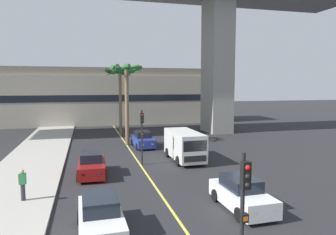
% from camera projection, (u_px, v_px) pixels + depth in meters
% --- Properties ---
extents(sidewalk_left, '(4.80, 80.00, 0.15)m').
position_uv_depth(sidewalk_left, '(4.00, 204.00, 15.82)').
color(sidewalk_left, '#ADA89E').
rests_on(sidewalk_left, ground).
extents(lane_stripe_center, '(0.14, 56.00, 0.01)m').
position_uv_depth(lane_stripe_center, '(137.00, 160.00, 25.54)').
color(lane_stripe_center, '#DBCC4C').
rests_on(lane_stripe_center, ground).
extents(pier_building_backdrop, '(38.64, 8.04, 8.70)m').
position_uv_depth(pier_building_backdrop, '(111.00, 96.00, 50.71)').
color(pier_building_backdrop, '#BCB29E').
rests_on(pier_building_backdrop, ground).
extents(car_queue_front, '(1.90, 4.13, 1.56)m').
position_uv_depth(car_queue_front, '(241.00, 194.00, 15.41)').
color(car_queue_front, white).
rests_on(car_queue_front, ground).
extents(car_queue_second, '(1.94, 4.15, 1.56)m').
position_uv_depth(car_queue_second, '(92.00, 165.00, 21.12)').
color(car_queue_second, maroon).
rests_on(car_queue_second, ground).
extents(car_queue_third, '(1.96, 4.16, 1.56)m').
position_uv_depth(car_queue_third, '(143.00, 140.00, 30.92)').
color(car_queue_third, navy).
rests_on(car_queue_third, ground).
extents(car_queue_fourth, '(1.91, 4.14, 1.56)m').
position_uv_depth(car_queue_fourth, '(100.00, 217.00, 12.76)').
color(car_queue_fourth, white).
rests_on(car_queue_fourth, ground).
extents(delivery_van, '(2.18, 5.26, 2.36)m').
position_uv_depth(delivery_van, '(184.00, 145.00, 25.26)').
color(delivery_van, silver).
rests_on(delivery_van, ground).
extents(traffic_light_median_near, '(0.24, 0.37, 4.20)m').
position_uv_depth(traffic_light_median_near, '(244.00, 206.00, 8.68)').
color(traffic_light_median_near, black).
rests_on(traffic_light_median_near, ground).
extents(traffic_light_median_far, '(0.24, 0.37, 4.20)m').
position_uv_depth(traffic_light_median_far, '(142.00, 130.00, 23.68)').
color(traffic_light_median_far, black).
rests_on(traffic_light_median_far, ground).
extents(palm_tree_near_median, '(3.63, 3.66, 8.07)m').
position_uv_depth(palm_tree_near_median, '(120.00, 80.00, 37.89)').
color(palm_tree_near_median, brown).
rests_on(palm_tree_near_median, ground).
extents(palm_tree_mid_median, '(3.24, 3.26, 8.16)m').
position_uv_depth(palm_tree_mid_median, '(127.00, 79.00, 31.39)').
color(palm_tree_mid_median, brown).
rests_on(palm_tree_mid_median, ground).
extents(pedestrian_near_crosswalk, '(0.34, 0.22, 1.62)m').
position_uv_depth(pedestrian_near_crosswalk, '(23.00, 184.00, 16.11)').
color(pedestrian_near_crosswalk, '#2D2D38').
rests_on(pedestrian_near_crosswalk, sidewalk_left).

